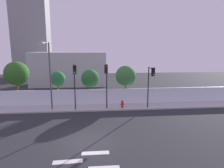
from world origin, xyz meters
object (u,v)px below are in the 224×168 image
at_px(fire_hydrant, 122,104).
at_px(roadside_tree_midleft, 58,79).
at_px(roadside_tree_leftmost, 17,73).
at_px(roadside_tree_midright, 90,78).
at_px(traffic_light_left, 106,77).
at_px(traffic_light_right, 151,79).
at_px(roadside_tree_rightmost, 126,76).
at_px(street_lamp_curbside, 49,71).
at_px(traffic_light_center, 75,78).

relative_size(fire_hydrant, roadside_tree_midleft, 0.21).
relative_size(roadside_tree_leftmost, roadside_tree_midleft, 1.31).
xyz_separation_m(fire_hydrant, roadside_tree_midright, (-3.64, 3.28, 2.44)).
distance_m(fire_hydrant, roadside_tree_midright, 5.48).
bearing_deg(fire_hydrant, traffic_light_left, -161.33).
bearing_deg(traffic_light_right, fire_hydrant, 167.48).
bearing_deg(roadside_tree_midright, roadside_tree_rightmost, 0.00).
xyz_separation_m(roadside_tree_leftmost, roadside_tree_midright, (8.80, 0.00, -0.72)).
bearing_deg(street_lamp_curbside, traffic_light_center, -9.40).
bearing_deg(roadside_tree_midleft, traffic_light_right, -20.41).
xyz_separation_m(street_lamp_curbside, roadside_tree_midleft, (0.21, 3.41, -1.31)).
xyz_separation_m(traffic_light_left, roadside_tree_leftmost, (-10.61, 3.90, 0.03)).
bearing_deg(roadside_tree_rightmost, roadside_tree_leftmost, -180.00).
bearing_deg(traffic_light_right, roadside_tree_midleft, 159.59).
distance_m(fire_hydrant, roadside_tree_midleft, 8.64).
distance_m(traffic_light_center, fire_hydrant, 6.05).
distance_m(traffic_light_left, roadside_tree_leftmost, 11.30).
xyz_separation_m(traffic_light_center, fire_hydrant, (5.16, 0.57, -3.11)).
distance_m(street_lamp_curbside, fire_hydrant, 8.68).
bearing_deg(roadside_tree_rightmost, traffic_light_left, -124.77).
bearing_deg(roadside_tree_midright, traffic_light_right, -30.74).
bearing_deg(traffic_light_left, roadside_tree_midright, 114.93).
distance_m(traffic_light_left, roadside_tree_rightmost, 4.77).
xyz_separation_m(traffic_light_right, roadside_tree_rightmost, (-2.11, 3.94, -0.20)).
height_order(traffic_light_left, roadside_tree_rightmost, traffic_light_left).
relative_size(traffic_light_center, roadside_tree_midright, 1.18).
bearing_deg(fire_hydrant, traffic_light_right, -12.52).
bearing_deg(traffic_light_right, roadside_tree_midright, 149.26).
xyz_separation_m(traffic_light_left, roadside_tree_midleft, (-5.78, 3.90, -0.68)).
relative_size(traffic_light_left, fire_hydrant, 5.94).
relative_size(roadside_tree_leftmost, roadside_tree_midright, 1.25).
distance_m(traffic_light_left, roadside_tree_midright, 4.36).
bearing_deg(roadside_tree_leftmost, fire_hydrant, -14.77).
height_order(traffic_light_center, fire_hydrant, traffic_light_center).
distance_m(roadside_tree_midleft, roadside_tree_midright, 3.97).
xyz_separation_m(traffic_light_center, roadside_tree_leftmost, (-7.28, 3.85, 0.05)).
bearing_deg(roadside_tree_midright, traffic_light_left, -65.07).
height_order(roadside_tree_midleft, roadside_tree_rightmost, roadside_tree_rightmost).
distance_m(street_lamp_curbside, roadside_tree_leftmost, 5.77).
bearing_deg(roadside_tree_leftmost, roadside_tree_midright, 0.00).
relative_size(traffic_light_right, roadside_tree_leftmost, 0.88).
bearing_deg(fire_hydrant, roadside_tree_midleft, 156.68).
xyz_separation_m(street_lamp_curbside, roadside_tree_leftmost, (-4.62, 3.41, -0.60)).
distance_m(traffic_light_right, roadside_tree_midright, 7.73).
bearing_deg(roadside_tree_rightmost, fire_hydrant, -104.95).
distance_m(traffic_light_left, fire_hydrant, 3.68).
xyz_separation_m(fire_hydrant, roadside_tree_midleft, (-7.61, 3.28, 2.45)).
bearing_deg(street_lamp_curbside, roadside_tree_midleft, 86.41).
distance_m(traffic_light_center, roadside_tree_rightmost, 7.17).
xyz_separation_m(traffic_light_center, street_lamp_curbside, (-2.67, 0.44, 0.65)).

